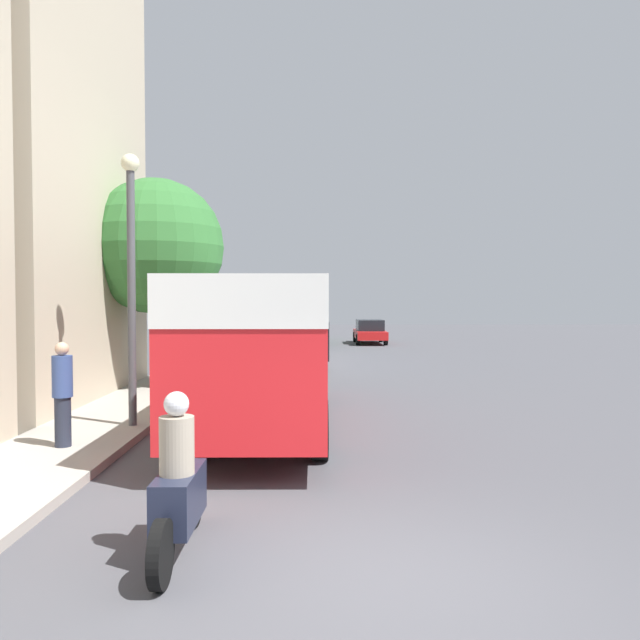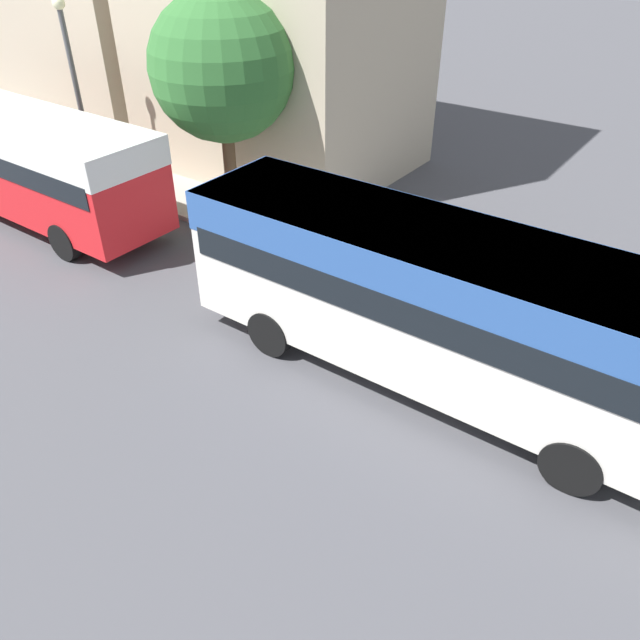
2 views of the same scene
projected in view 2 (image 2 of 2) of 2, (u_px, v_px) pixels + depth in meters
name	position (u px, v px, depth m)	size (l,w,h in m)	color
sidewalk	(4.00, 137.00, 24.35)	(2.20, 120.00, 0.15)	#9E998E
bus_lead	(23.00, 152.00, 17.45)	(2.53, 9.46, 3.03)	red
bus_following	(438.00, 292.00, 11.16)	(2.51, 9.96, 3.16)	silver
pedestrian_near_curb	(73.00, 136.00, 21.39)	(0.34, 0.34, 1.80)	#232838
street_tree	(222.00, 68.00, 16.33)	(3.85, 3.85, 5.95)	brown
lamp_post	(74.00, 76.00, 18.76)	(0.36, 0.36, 5.41)	#47474C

